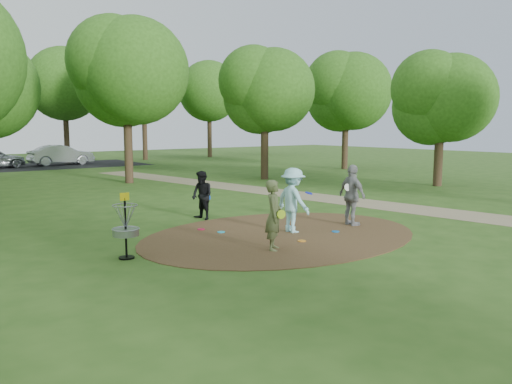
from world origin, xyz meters
TOP-DOWN VIEW (x-y plane):
  - ground at (0.00, 0.00)m, footprint 100.00×100.00m
  - dirt_clearing at (0.00, 0.00)m, footprint 8.40×8.40m
  - footpath at (6.50, 2.00)m, footprint 7.55×39.89m
  - parking_lot at (2.00, 30.00)m, footprint 14.00×8.00m
  - player_observer_with_disc at (-1.30, -1.19)m, footprint 0.75×0.75m
  - player_throwing_with_disc at (0.47, 0.07)m, footprint 1.16×1.22m
  - player_walking_with_disc at (-0.53, 3.40)m, footprint 0.69×0.84m
  - player_waiting_with_disc at (2.57, -0.30)m, footprint 0.63×1.16m
  - disc_ground_cyan at (-1.21, 1.28)m, footprint 0.22×0.22m
  - disc_ground_blue at (1.44, -0.69)m, footprint 0.22×0.22m
  - disc_ground_red at (-1.46, 1.96)m, footprint 0.22×0.22m
  - car_right at (2.97, 30.24)m, footprint 4.90×1.88m
  - disc_ground_orange at (-0.14, -0.97)m, footprint 0.22×0.22m
  - disc_golf_basket at (-4.50, 0.30)m, footprint 0.63×0.63m
  - tree_ring at (0.46, 10.72)m, footprint 37.41×45.32m

SIDE VIEW (x-z plane):
  - ground at x=0.00m, z-range 0.00..0.00m
  - parking_lot at x=2.00m, z-range 0.00..0.01m
  - footpath at x=6.50m, z-range 0.00..0.01m
  - dirt_clearing at x=0.00m, z-range 0.00..0.02m
  - disc_ground_cyan at x=-1.21m, z-range 0.02..0.04m
  - disc_ground_blue at x=1.44m, z-range 0.02..0.04m
  - disc_ground_red at x=-1.46m, z-range 0.02..0.04m
  - disc_ground_orange at x=-0.14m, z-range 0.02..0.04m
  - car_right at x=2.97m, z-range 0.00..1.59m
  - player_walking_with_disc at x=-0.53m, z-range 0.00..1.60m
  - disc_golf_basket at x=-4.50m, z-range 0.10..1.64m
  - player_observer_with_disc at x=-1.30m, z-range 0.00..1.75m
  - player_throwing_with_disc at x=0.47m, z-range 0.00..1.87m
  - player_waiting_with_disc at x=2.57m, z-range 0.00..1.89m
  - tree_ring at x=0.46m, z-range 0.72..9.72m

